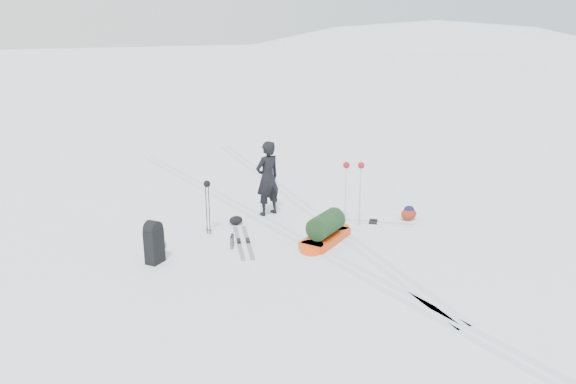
% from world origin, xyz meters
% --- Properties ---
extents(ground, '(200.00, 200.00, 0.00)m').
position_xyz_m(ground, '(0.00, 0.00, 0.00)').
color(ground, white).
rests_on(ground, ground).
extents(snow_hill_backdrop, '(359.50, 192.00, 162.45)m').
position_xyz_m(snow_hill_backdrop, '(62.69, 84.02, -69.02)').
color(snow_hill_backdrop, white).
rests_on(snow_hill_backdrop, ground).
extents(ski_tracks, '(3.38, 17.97, 0.01)m').
position_xyz_m(ski_tracks, '(0.61, 0.88, 0.00)').
color(ski_tracks, silver).
rests_on(ski_tracks, ground).
extents(skier, '(0.73, 0.55, 1.82)m').
position_xyz_m(skier, '(0.22, 1.31, 0.91)').
color(skier, black).
rests_on(skier, ground).
extents(pulk_sled, '(1.74, 1.27, 0.66)m').
position_xyz_m(pulk_sled, '(0.46, -0.90, 0.25)').
color(pulk_sled, red).
rests_on(pulk_sled, ground).
extents(expedition_rucksack, '(0.64, 0.93, 0.87)m').
position_xyz_m(expedition_rucksack, '(-3.00, -0.10, 0.40)').
color(expedition_rucksack, black).
rests_on(expedition_rucksack, ground).
extents(ski_poles_black, '(0.15, 0.15, 1.23)m').
position_xyz_m(ski_poles_black, '(-1.53, 0.78, 1.01)').
color(ski_poles_black, black).
rests_on(ski_poles_black, ground).
extents(ski_poles_silver, '(0.43, 0.33, 1.51)m').
position_xyz_m(ski_poles_silver, '(1.55, -0.33, 1.26)').
color(ski_poles_silver, silver).
rests_on(ski_poles_silver, ground).
extents(touring_skis_grey, '(0.91, 1.90, 0.07)m').
position_xyz_m(touring_skis_grey, '(-1.08, -0.06, 0.02)').
color(touring_skis_grey, '#92959A').
rests_on(touring_skis_grey, ground).
extents(touring_skis_white, '(1.55, 1.47, 0.07)m').
position_xyz_m(touring_skis_white, '(2.07, -0.47, 0.02)').
color(touring_skis_white, silver).
rests_on(touring_skis_white, ground).
extents(rope_coil, '(0.61, 0.61, 0.06)m').
position_xyz_m(rope_coil, '(0.89, -0.58, 0.03)').
color(rope_coil, '#52A0C7').
rests_on(rope_coil, ground).
extents(small_daypack, '(0.48, 0.42, 0.34)m').
position_xyz_m(small_daypack, '(2.95, -0.68, 0.17)').
color(small_daypack, maroon).
rests_on(small_daypack, ground).
extents(thermos_pair, '(0.19, 0.27, 0.27)m').
position_xyz_m(thermos_pair, '(-1.39, -0.17, 0.13)').
color(thermos_pair, '#595B61').
rests_on(thermos_pair, ground).
extents(stuff_sack, '(0.39, 0.35, 0.20)m').
position_xyz_m(stuff_sack, '(-0.75, 1.04, 0.10)').
color(stuff_sack, black).
rests_on(stuff_sack, ground).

